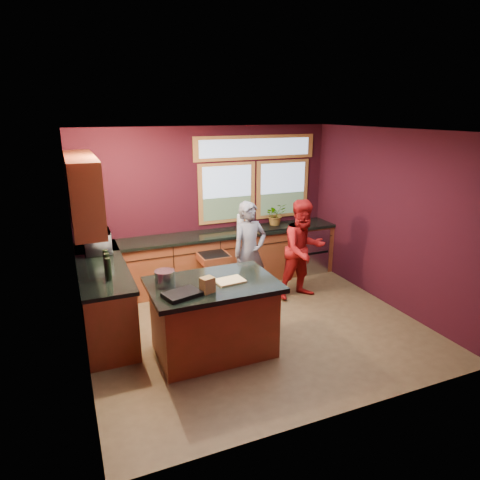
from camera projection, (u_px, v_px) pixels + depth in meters
floor at (255, 326)px, 6.08m from camera, size 4.50×4.50×0.00m
room_shell at (205, 201)px, 5.62m from camera, size 4.52×4.02×2.71m
back_counter at (226, 257)px, 7.51m from camera, size 4.50×0.64×0.93m
left_counter at (104, 295)px, 5.97m from camera, size 0.64×2.30×0.93m
island at (213, 317)px, 5.31m from camera, size 1.55×1.05×0.95m
person_grey at (249, 252)px, 6.70m from camera, size 0.64×0.46×1.62m
person_red at (303, 250)px, 6.82m from camera, size 0.82×0.66×1.62m
microwave at (98, 242)px, 6.31m from camera, size 0.38×0.56×0.31m
potted_plant at (276, 215)px, 7.73m from camera, size 0.37×0.32×0.41m
paper_towel at (240, 222)px, 7.45m from camera, size 0.12×0.12×0.28m
cutting_board at (230, 281)px, 5.20m from camera, size 0.37×0.28×0.02m
stock_pot at (165, 278)px, 5.08m from camera, size 0.24×0.24×0.18m
paper_bag at (207, 285)px, 4.87m from camera, size 0.18×0.16×0.18m
black_tray at (182, 294)px, 4.78m from camera, size 0.46×0.38×0.05m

